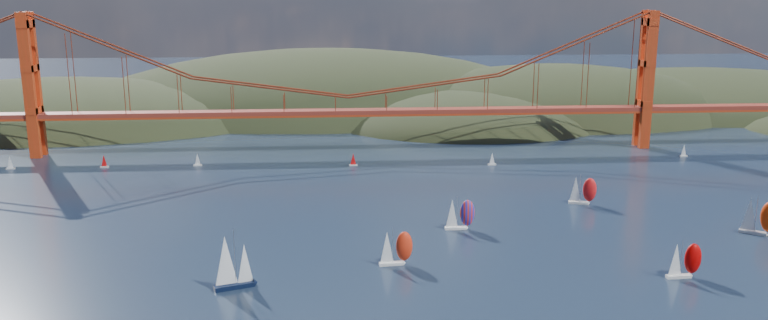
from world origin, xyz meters
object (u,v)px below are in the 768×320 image
Objects in this scene: racer_3 at (582,190)px; racer_rwb at (459,214)px; racer_1 at (684,260)px; sloop_navy at (231,263)px; racer_0 at (395,247)px; racer_2 at (759,216)px.

racer_rwb is (-41.18, -21.29, 0.03)m from racer_3.
racer_1 is 58.44m from racer_rwb.
racer_0 is (36.61, 11.43, -1.59)m from sloop_navy.
racer_1 is (64.00, -12.82, -0.07)m from racer_0.
racer_2 reaches higher than racer_0.
racer_2 is (134.42, 26.38, -0.82)m from sloop_navy.
racer_2 is at bearing -7.67° from racer_rwb.
racer_3 reaches higher than racer_0.
racer_1 is at bearing -40.79° from racer_rwb.
racer_rwb reaches higher than racer_3.
racer_0 is 65.28m from racer_1.
sloop_navy is 1.45× the size of racer_rwb.
sloop_navy is 100.64m from racer_1.
sloop_navy reaches higher than racer_2.
racer_2 is 78.84m from racer_rwb.
racer_2 reaches higher than racer_rwb.
racer_2 is at bearing 3.19° from racer_0.
racer_rwb is (-44.36, 38.05, 0.12)m from racer_1.
racer_3 is at bearing 173.86° from racer_2.
racer_3 is at bearing 31.91° from racer_0.
racer_rwb is (19.65, 25.23, 0.05)m from racer_0.
racer_0 is 1.02× the size of racer_1.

